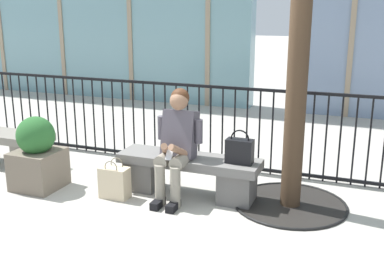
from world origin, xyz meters
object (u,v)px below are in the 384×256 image
stone_bench (189,172)px  planter (37,155)px  seated_person_with_phone (177,141)px  handbag_on_bench (240,151)px  shopping_bag (115,182)px

stone_bench → planter: size_ratio=1.88×
seated_person_with_phone → planter: 1.67m
stone_bench → handbag_on_bench: bearing=-1.0°
handbag_on_bench → shopping_bag: size_ratio=0.82×
stone_bench → shopping_bag: size_ratio=3.59×
seated_person_with_phone → shopping_bag: (-0.64, -0.25, -0.47)m
stone_bench → handbag_on_bench: size_ratio=4.40×
seated_person_with_phone → stone_bench: bearing=55.9°
seated_person_with_phone → planter: seated_person_with_phone is taller
stone_bench → planter: bearing=-165.6°
handbag_on_bench → planter: planter is taller
shopping_bag → planter: size_ratio=0.52×
shopping_bag → planter: bearing=-176.6°
stone_bench → handbag_on_bench: handbag_on_bench is taller
seated_person_with_phone → handbag_on_bench: bearing=10.1°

